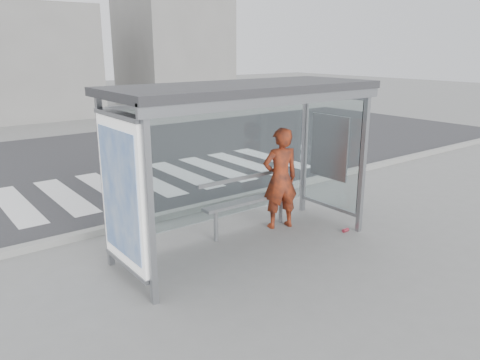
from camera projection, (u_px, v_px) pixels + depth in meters
name	position (u px, v px, depth m)	size (l,w,h in m)	color
ground	(245.00, 246.00, 7.65)	(80.00, 80.00, 0.00)	slate
road	(90.00, 164.00, 13.00)	(30.00, 10.00, 0.01)	#2D2D2F
curb	(184.00, 211.00, 9.13)	(30.00, 0.18, 0.12)	gray
crosswalk	(166.00, 178.00, 11.68)	(7.55, 3.00, 0.00)	silver
bus_shelter	(223.00, 128.00, 6.94)	(4.25, 1.65, 2.62)	gray
building_right	(173.00, 41.00, 25.71)	(5.00, 5.00, 7.00)	slate
person	(280.00, 179.00, 8.25)	(0.66, 0.43, 1.81)	#F04116
bench	(249.00, 200.00, 8.16)	(1.87, 0.32, 0.97)	gray
soda_can	(346.00, 230.00, 8.23)	(0.07, 0.07, 0.12)	#CB3B4F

